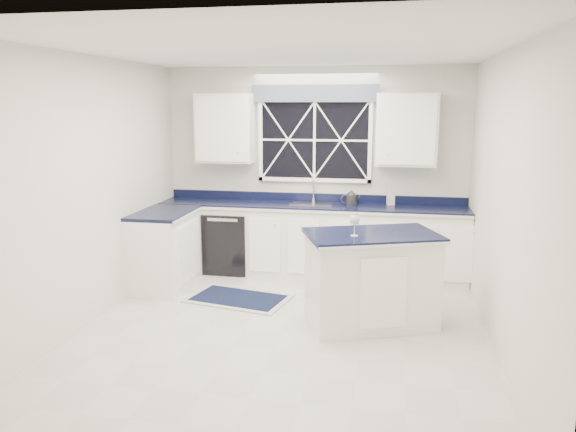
% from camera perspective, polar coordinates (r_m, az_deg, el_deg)
% --- Properties ---
extents(ground, '(4.50, 4.50, 0.00)m').
position_cam_1_polar(ground, '(5.68, -0.56, -11.63)').
color(ground, '#B1B1AC').
rests_on(ground, ground).
extents(back_wall, '(4.00, 0.10, 2.70)m').
position_cam_1_polar(back_wall, '(7.51, 2.73, 4.67)').
color(back_wall, silver).
rests_on(back_wall, ground).
extents(base_cabinets, '(3.99, 1.60, 0.90)m').
position_cam_1_polar(base_cabinets, '(7.27, -0.43, -2.75)').
color(base_cabinets, white).
rests_on(base_cabinets, ground).
extents(countertop, '(3.98, 0.64, 0.04)m').
position_cam_1_polar(countertop, '(7.27, 2.37, 1.04)').
color(countertop, black).
rests_on(countertop, base_cabinets).
extents(dishwasher, '(0.60, 0.58, 0.82)m').
position_cam_1_polar(dishwasher, '(7.61, -5.89, -2.47)').
color(dishwasher, black).
rests_on(dishwasher, ground).
extents(window, '(1.65, 0.09, 1.26)m').
position_cam_1_polar(window, '(7.42, 2.71, 8.32)').
color(window, black).
rests_on(window, ground).
extents(upper_cabinets, '(3.10, 0.34, 0.90)m').
position_cam_1_polar(upper_cabinets, '(7.29, 2.58, 8.82)').
color(upper_cabinets, white).
rests_on(upper_cabinets, ground).
extents(faucet, '(0.05, 0.20, 0.30)m').
position_cam_1_polar(faucet, '(7.44, 2.60, 2.66)').
color(faucet, '#B4B4B6').
rests_on(faucet, countertop).
extents(island, '(1.47, 1.18, 0.96)m').
position_cam_1_polar(island, '(5.76, 8.43, -6.35)').
color(island, white).
rests_on(island, ground).
extents(rug, '(1.25, 0.91, 0.02)m').
position_cam_1_polar(rug, '(6.58, -5.07, -8.33)').
color(rug, '#ACACA7').
rests_on(rug, ground).
extents(kettle, '(0.25, 0.21, 0.19)m').
position_cam_1_polar(kettle, '(7.27, 6.41, 1.84)').
color(kettle, '#29292B').
rests_on(kettle, countertop).
extents(wine_glass, '(0.10, 0.10, 0.23)m').
position_cam_1_polar(wine_glass, '(5.45, 6.78, -0.42)').
color(wine_glass, silver).
rests_on(wine_glass, island).
extents(soap_bottle, '(0.11, 0.11, 0.20)m').
position_cam_1_polar(soap_bottle, '(7.32, 10.39, 1.87)').
color(soap_bottle, silver).
rests_on(soap_bottle, countertop).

